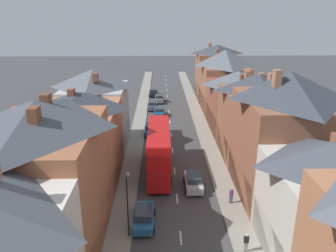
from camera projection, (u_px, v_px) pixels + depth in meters
The scene contains 16 objects.
pavement_left at pixel (138, 130), 51.22m from camera, with size 2.20×104.00×0.14m, color gray.
pavement_right at pixel (203, 129), 51.46m from camera, with size 2.20×104.00×0.14m, color gray.
centre_line_dashes at pixel (171, 134), 49.48m from camera, with size 0.14×97.80×0.01m.
terrace_row_left at pixel (44, 186), 23.94m from camera, with size 8.00×49.51×12.00m.
terrace_row_right at pixel (269, 128), 35.48m from camera, with size 8.00×75.62×12.90m.
double_decker_bus_lead at pixel (159, 150), 36.88m from camera, with size 2.74×10.80×5.30m.
car_near_blue at pixel (152, 105), 61.89m from camera, with size 1.90×4.13×1.67m.
car_near_silver at pixel (159, 112), 58.00m from camera, with size 1.90×3.84×1.58m.
car_parked_left_a at pixel (144, 216), 28.28m from camera, with size 1.90×4.27×1.59m.
car_parked_right_a at pixel (193, 181), 34.07m from camera, with size 1.90×4.04×1.67m.
car_mid_white at pixel (159, 99), 66.76m from camera, with size 1.90×3.88×1.61m.
car_far_grey at pixel (151, 129), 49.60m from camera, with size 1.90×4.49×1.57m.
car_parked_right_b at pixel (153, 92), 72.04m from camera, with size 1.90×4.39×1.61m.
pedestrian_near_right at pixel (246, 242), 24.81m from camera, with size 0.36×0.22×1.61m.
pedestrian_mid_left at pixel (231, 195), 31.19m from camera, with size 0.36×0.22×1.61m.
street_lamp at pixel (128, 202), 25.96m from camera, with size 0.20×1.12×5.50m.
Camera 1 is at (-1.59, -10.27, 17.51)m, focal length 35.00 mm.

